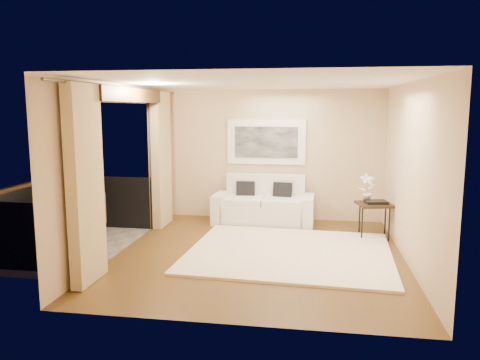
% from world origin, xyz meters
% --- Properties ---
extents(floor, '(5.00, 5.00, 0.00)m').
position_xyz_m(floor, '(0.00, 0.00, 0.00)').
color(floor, brown).
rests_on(floor, ground).
extents(room_shell, '(5.00, 6.40, 5.00)m').
position_xyz_m(room_shell, '(-2.13, 0.00, 2.52)').
color(room_shell, white).
rests_on(room_shell, ground).
extents(balcony, '(1.81, 2.60, 1.17)m').
position_xyz_m(balcony, '(-3.31, 0.00, 0.18)').
color(balcony, '#605B56').
rests_on(balcony, ground).
extents(curtains, '(0.16, 4.80, 2.64)m').
position_xyz_m(curtains, '(-2.11, 0.00, 1.34)').
color(curtains, tan).
rests_on(curtains, ground).
extents(artwork, '(1.62, 0.07, 0.92)m').
position_xyz_m(artwork, '(-0.15, 2.46, 1.62)').
color(artwork, white).
rests_on(artwork, room_shell).
extents(rug, '(3.34, 2.95, 0.04)m').
position_xyz_m(rug, '(0.48, 0.11, 0.02)').
color(rug, '#FFECCD').
rests_on(rug, floor).
extents(sofa, '(2.03, 0.92, 0.96)m').
position_xyz_m(sofa, '(-0.15, 2.09, 0.34)').
color(sofa, white).
rests_on(sofa, floor).
extents(side_table, '(0.69, 0.69, 0.63)m').
position_xyz_m(side_table, '(1.93, 1.32, 0.57)').
color(side_table, black).
rests_on(side_table, floor).
extents(tray, '(0.43, 0.35, 0.05)m').
position_xyz_m(tray, '(1.95, 1.30, 0.65)').
color(tray, black).
rests_on(tray, side_table).
extents(orchid, '(0.31, 0.25, 0.52)m').
position_xyz_m(orchid, '(1.80, 1.46, 0.89)').
color(orchid, white).
rests_on(orchid, side_table).
extents(bistro_table, '(0.65, 0.65, 0.73)m').
position_xyz_m(bistro_table, '(-3.43, 0.06, 0.65)').
color(bistro_table, black).
rests_on(bistro_table, balcony).
extents(balcony_chair_far, '(0.57, 0.57, 1.03)m').
position_xyz_m(balcony_chair_far, '(-3.35, 0.64, 0.60)').
color(balcony_chair_far, black).
rests_on(balcony_chair_far, balcony).
extents(balcony_chair_near, '(0.47, 0.48, 0.92)m').
position_xyz_m(balcony_chair_near, '(-2.82, 0.01, 0.53)').
color(balcony_chair_near, black).
rests_on(balcony_chair_near, balcony).
extents(ice_bucket, '(0.18, 0.18, 0.20)m').
position_xyz_m(ice_bucket, '(-3.54, 0.15, 0.83)').
color(ice_bucket, silver).
rests_on(ice_bucket, bistro_table).
extents(candle, '(0.06, 0.06, 0.07)m').
position_xyz_m(candle, '(-3.39, 0.25, 0.77)').
color(candle, red).
rests_on(candle, bistro_table).
extents(vase, '(0.04, 0.04, 0.18)m').
position_xyz_m(vase, '(-3.47, -0.13, 0.82)').
color(vase, silver).
rests_on(vase, bistro_table).
extents(glass_a, '(0.06, 0.06, 0.12)m').
position_xyz_m(glass_a, '(-3.28, -0.03, 0.79)').
color(glass_a, silver).
rests_on(glass_a, bistro_table).
extents(glass_b, '(0.06, 0.06, 0.12)m').
position_xyz_m(glass_b, '(-3.26, 0.09, 0.79)').
color(glass_b, silver).
rests_on(glass_b, bistro_table).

